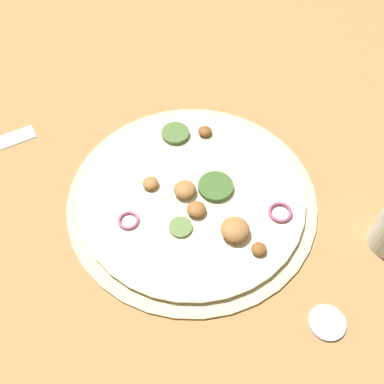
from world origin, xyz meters
TOP-DOWN VIEW (x-y plane):
  - ground_plane at (0.00, 0.00)m, footprint 3.00×3.00m
  - pizza at (-0.00, 0.00)m, footprint 0.36×0.36m
  - loose_cap at (-0.02, 0.25)m, footprint 0.05×0.05m

SIDE VIEW (x-z plane):
  - ground_plane at x=0.00m, z-range 0.00..0.00m
  - loose_cap at x=-0.02m, z-range 0.00..0.01m
  - pizza at x=0.00m, z-range -0.01..0.02m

